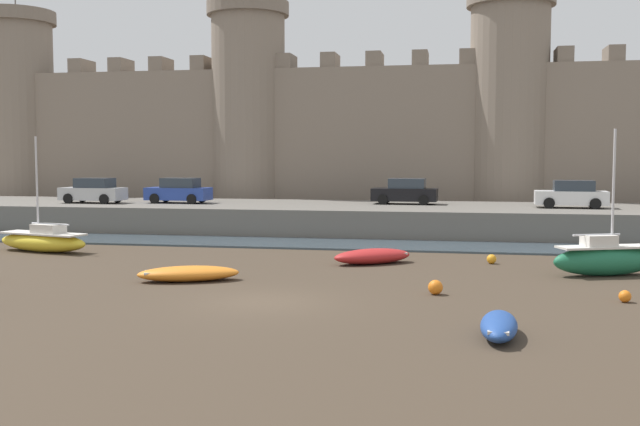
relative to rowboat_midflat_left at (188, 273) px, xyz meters
name	(u,v)px	position (x,y,z in m)	size (l,w,h in m)	color
ground_plane	(262,302)	(3.78, -3.35, -0.30)	(160.00, 160.00, 0.00)	#423528
water_channel	(339,244)	(3.78, 12.17, -0.25)	(80.00, 4.50, 0.10)	#3D4C56
quay_road	(357,218)	(3.78, 19.42, 0.51)	(69.72, 10.00, 1.64)	#666059
castle	(374,124)	(3.78, 28.72, 6.70)	(63.90, 6.18, 19.18)	gray
rowboat_midflat_left	(188,273)	(0.00, 0.00, 0.00)	(4.04, 2.63, 0.58)	orange
rowboat_foreground_right	(499,325)	(11.08, -6.81, 0.02)	(1.13, 2.86, 0.62)	#234793
sailboat_foreground_left	(606,258)	(15.73, 4.25, 0.38)	(4.59, 2.70, 5.78)	#1E6B47
rowboat_midflat_centre	(373,256)	(6.32, 5.75, 0.05)	(3.75, 3.09, 0.67)	red
sailboat_near_channel_left	(43,240)	(-10.06, 6.80, 0.26)	(5.46, 2.72, 5.65)	yellow
mooring_buoy_off_centre	(435,287)	(9.26, -1.04, -0.05)	(0.51, 0.51, 0.51)	orange
mooring_buoy_near_shore	(492,259)	(11.44, 6.70, -0.10)	(0.42, 0.42, 0.42)	orange
mooring_buoy_near_channel	(625,296)	(15.33, -1.27, -0.11)	(0.40, 0.40, 0.40)	orange
car_quay_west	(179,191)	(-7.82, 19.23, 2.11)	(4.17, 2.02, 1.62)	#263F99
car_quay_centre_east	(405,192)	(6.65, 20.88, 2.11)	(4.17, 2.02, 1.62)	black
car_quay_east	(572,195)	(16.50, 19.24, 2.11)	(4.17, 2.02, 1.62)	silver
car_quay_centre_west	(93,191)	(-13.26, 18.21, 2.11)	(4.17, 2.02, 1.62)	#B2B5B7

